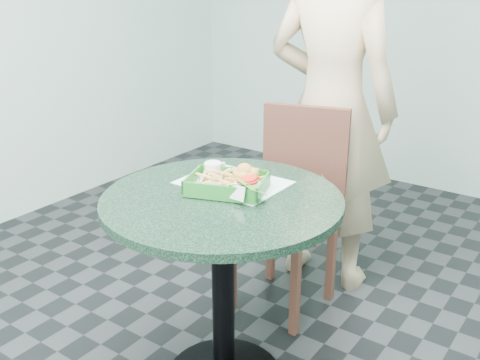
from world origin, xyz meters
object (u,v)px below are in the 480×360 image
Objects in this scene: diner_person at (333,75)px; food_basket at (227,192)px; crab_sandwich at (245,184)px; sauce_ramekin at (224,171)px; dining_chair at (293,195)px; cafe_table at (223,246)px.

food_basket is at bearing 90.17° from diner_person.
crab_sandwich is 2.07× the size of sauce_ramekin.
sauce_ramekin is at bearing 131.32° from food_basket.
crab_sandwich is (0.11, -0.87, -0.24)m from diner_person.
dining_chair reaches higher than sauce_ramekin.
dining_chair is 0.65m from crab_sandwich.
diner_person is 0.84m from sauce_ramekin.
food_basket is at bearing 105.47° from cafe_table.
food_basket is (-0.01, 0.05, 0.19)m from cafe_table.
cafe_table is 1.06m from diner_person.
sauce_ramekin is (-0.00, -0.52, 0.27)m from dining_chair.
diner_person is 0.91m from crab_sandwich.
crab_sandwich reaches higher than food_basket.
diner_person is (0.02, 0.29, 0.51)m from dining_chair.
sauce_ramekin is (-0.02, -0.81, -0.24)m from diner_person.
crab_sandwich is at bearing 62.24° from cafe_table.
food_basket is 4.10× the size of sauce_ramekin.
diner_person reaches higher than cafe_table.
crab_sandwich is at bearing 29.65° from food_basket.
diner_person is at bearing 93.72° from food_basket.
food_basket is 0.07m from crab_sandwich.
dining_chair reaches higher than crab_sandwich.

